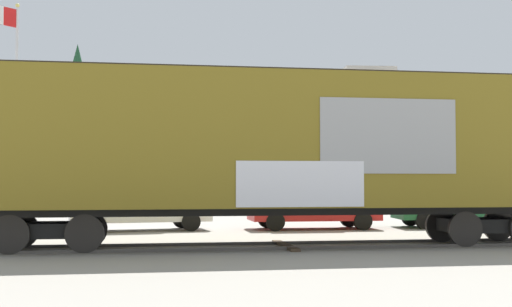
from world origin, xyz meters
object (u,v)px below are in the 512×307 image
Objects in this scene: flagpole at (12,85)px; parked_car_white at (139,207)px; freight_car at (278,145)px; parked_car_green at (459,205)px; parked_car_red at (312,205)px.

flagpole is 1.93× the size of parked_car_white.
flagpole reaches higher than freight_car.
parked_car_green is at bearing -23.43° from flagpole.
freight_car is at bearing -143.96° from parked_car_green.
freight_car is 16.13m from flagpole.
parked_car_red is at bearing 66.77° from freight_car.
parked_car_green is (16.82, -7.29, -4.98)m from flagpole.
flagpole is at bearing 147.75° from parked_car_red.
parked_car_red is (11.24, -7.09, -4.95)m from flagpole.
parked_car_red is (2.66, 6.19, -1.78)m from freight_car.
parked_car_red is at bearing 177.97° from parked_car_green.
parked_car_green is at bearing 36.04° from freight_car.
parked_car_green is (11.61, -0.63, 0.01)m from parked_car_white.
parked_car_red reaches higher than parked_car_white.
flagpole is 9.81m from parked_car_white.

